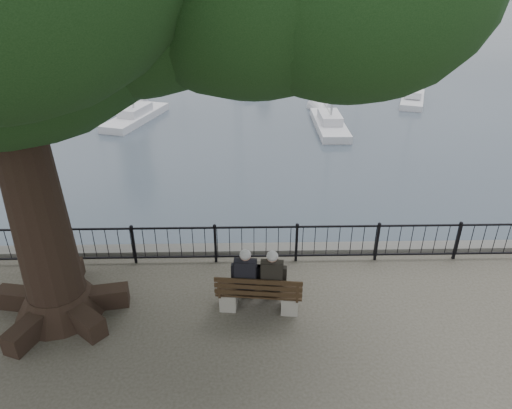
{
  "coord_description": "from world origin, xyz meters",
  "views": [
    {
      "loc": [
        -0.21,
        -7.03,
        6.53
      ],
      "look_at": [
        0.0,
        2.5,
        1.6
      ],
      "focal_mm": 32.0,
      "sensor_mm": 36.0,
      "label": 1
    }
  ],
  "objects_px": {
    "person_left": "(246,279)",
    "lion_monument": "(264,20)",
    "person_right": "(272,280)",
    "bench": "(259,297)"
  },
  "relations": [
    {
      "from": "person_left",
      "to": "lion_monument",
      "type": "height_order",
      "value": "lion_monument"
    },
    {
      "from": "person_right",
      "to": "lion_monument",
      "type": "relative_size",
      "value": 0.17
    },
    {
      "from": "person_left",
      "to": "person_right",
      "type": "bearing_deg",
      "value": -6.47
    },
    {
      "from": "person_left",
      "to": "person_right",
      "type": "relative_size",
      "value": 1.0
    },
    {
      "from": "person_right",
      "to": "lion_monument",
      "type": "distance_m",
      "value": 49.21
    },
    {
      "from": "person_left",
      "to": "person_right",
      "type": "distance_m",
      "value": 0.55
    },
    {
      "from": "lion_monument",
      "to": "bench",
      "type": "bearing_deg",
      "value": -92.3
    },
    {
      "from": "lion_monument",
      "to": "person_right",
      "type": "bearing_deg",
      "value": -91.98
    },
    {
      "from": "person_right",
      "to": "lion_monument",
      "type": "height_order",
      "value": "lion_monument"
    },
    {
      "from": "person_left",
      "to": "person_right",
      "type": "xyz_separation_m",
      "value": [
        0.54,
        -0.06,
        0.0
      ]
    }
  ]
}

